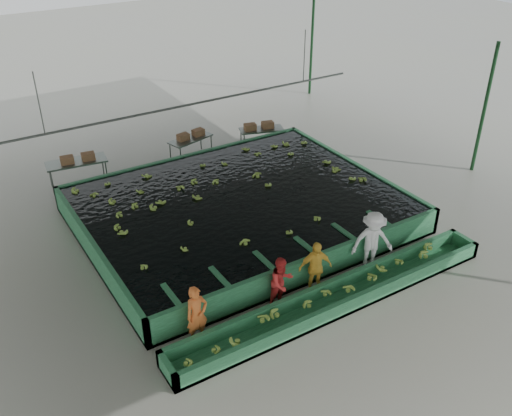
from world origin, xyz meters
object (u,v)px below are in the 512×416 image
worker_b (282,282)px  packing_table_right (261,138)px  packing_table_left (78,173)px  box_stack_mid (191,138)px  worker_d (372,241)px  sorting_trough (337,298)px  worker_c (315,268)px  box_stack_left (78,161)px  flotation_tank (240,209)px  packing_table_mid (191,148)px  box_stack_right (259,129)px  worker_a (197,315)px

worker_b → packing_table_right: (5.10, 9.01, -0.34)m
packing_table_left → box_stack_mid: size_ratio=1.80×
worker_b → worker_d: bearing=-6.4°
sorting_trough → worker_c: size_ratio=6.18×
sorting_trough → box_stack_left: box_stack_left is taller
sorting_trough → box_stack_mid: (0.90, 10.52, 0.59)m
flotation_tank → packing_table_left: (-3.78, 5.40, 0.04)m
packing_table_right → worker_c: bearing=-113.9°
packing_table_mid → packing_table_right: packing_table_mid is taller
worker_c → packing_table_right: worker_c is taller
worker_b → flotation_tank: bearing=67.2°
worker_d → box_stack_left: worker_d is taller
sorting_trough → box_stack_mid: 10.57m
box_stack_left → box_stack_mid: 4.62m
worker_d → box_stack_right: bearing=101.7°
packing_table_right → worker_a: bearing=-130.1°
worker_c → box_stack_left: size_ratio=1.33×
packing_table_left → worker_d: bearing=-59.7°
box_stack_mid → box_stack_left: bearing=-178.9°
box_stack_right → worker_d: bearing=-101.5°
sorting_trough → worker_d: worker_d is taller
flotation_tank → box_stack_right: 6.05m
packing_table_mid → box_stack_left: bearing=-179.4°
packing_table_right → box_stack_mid: (-2.94, 0.71, 0.42)m
worker_a → packing_table_mid: size_ratio=0.86×
sorting_trough → flotation_tank: bearing=90.0°
worker_b → box_stack_left: (-2.46, 9.63, 0.23)m
worker_b → sorting_trough: bearing=-38.8°
worker_b → box_stack_left: bearing=97.9°
flotation_tank → box_stack_right: (3.73, 4.75, 0.38)m
worker_c → packing_table_mid: worker_c is taller
flotation_tank → sorting_trough: size_ratio=1.00×
packing_table_right → box_stack_left: 7.60m
worker_a → box_stack_mid: (4.65, 9.72, 0.04)m
sorting_trough → worker_c: worker_c is taller
box_stack_left → box_stack_right: 7.47m
sorting_trough → worker_c: bearing=101.5°
worker_d → packing_table_left: worker_d is taller
packing_table_left → box_stack_left: size_ratio=1.77×
packing_table_right → flotation_tank: bearing=-129.1°
flotation_tank → packing_table_mid: bearing=81.0°
worker_a → packing_table_mid: (4.60, 9.68, -0.38)m
worker_c → box_stack_left: bearing=126.9°
worker_d → packing_table_right: worker_d is taller
worker_b → box_stack_left: size_ratio=1.24×
box_stack_mid → flotation_tank: bearing=-99.4°
packing_table_left → worker_c: bearing=-69.6°
flotation_tank → packing_table_mid: size_ratio=5.43×
sorting_trough → worker_a: 3.87m
packing_table_mid → worker_b: bearing=-102.3°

